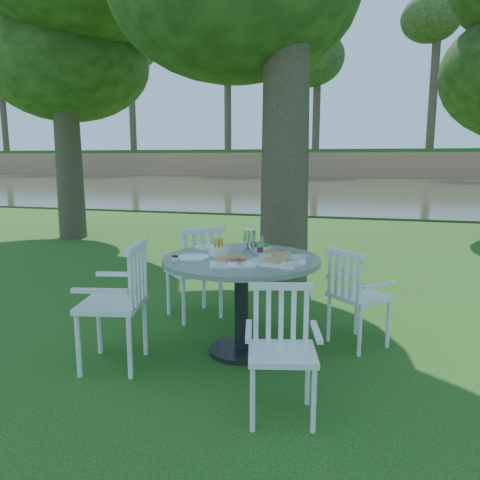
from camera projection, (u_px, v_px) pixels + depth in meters
The scene contains 9 objects.
ground at pixel (235, 325), 4.75m from camera, with size 140.00×140.00×0.00m, color #133F0D.
table at pixel (241, 278), 3.98m from camera, with size 1.34×1.34×0.85m.
chair_ne at pixel (352, 291), 4.14m from camera, with size 0.61×0.61×0.89m.
chair_nw at pixel (198, 266), 4.85m from camera, with size 0.68×0.68×0.98m.
chair_sw at pixel (124, 295), 3.74m from camera, with size 0.58×0.60×1.02m.
chair_se at pixel (282, 339), 3.07m from camera, with size 0.51×0.49×0.85m.
tableware at pixel (243, 252), 4.00m from camera, with size 1.12×0.92×0.22m.
river at pixel (348, 188), 26.58m from camera, with size 100.00×28.00×0.12m, color #333720.
far_bank at pixel (364, 96), 42.45m from camera, with size 100.00×18.00×15.20m.
Camera 1 is at (1.27, -4.35, 1.67)m, focal length 35.00 mm.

